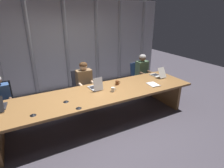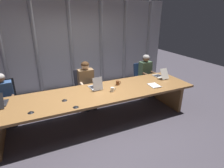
{
  "view_description": "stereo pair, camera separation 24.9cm",
  "coord_description": "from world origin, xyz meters",
  "px_view_note": "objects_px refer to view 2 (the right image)",
  "views": [
    {
      "loc": [
        -1.47,
        -3.32,
        2.36
      ],
      "look_at": [
        0.37,
        0.09,
        0.82
      ],
      "focal_mm": 29.34,
      "sensor_mm": 36.0,
      "label": 1
    },
    {
      "loc": [
        -1.25,
        -3.43,
        2.36
      ],
      "look_at": [
        0.37,
        0.09,
        0.82
      ],
      "focal_mm": 29.34,
      "sensor_mm": 36.0,
      "label": 2
    }
  ],
  "objects_px": {
    "conference_mic_middle": "(31,112)",
    "conference_mic_right_side": "(64,100)",
    "office_chair_center": "(143,82)",
    "person_left_mid": "(87,81)",
    "office_chair_left_end": "(8,105)",
    "spiral_notepad": "(154,85)",
    "person_center": "(147,72)",
    "conference_mic_left_side": "(76,106)",
    "office_chair_left_mid": "(85,91)",
    "laptop_left_mid": "(96,86)",
    "laptop_center": "(160,75)",
    "coffee_mug_far": "(112,89)",
    "coffee_mug_near": "(118,83)",
    "person_left_end": "(4,96)"
  },
  "relations": [
    {
      "from": "conference_mic_right_side",
      "to": "conference_mic_left_side",
      "type": "bearing_deg",
      "value": -69.89
    },
    {
      "from": "person_left_end",
      "to": "conference_mic_left_side",
      "type": "bearing_deg",
      "value": 38.96
    },
    {
      "from": "laptop_left_mid",
      "to": "laptop_center",
      "type": "xyz_separation_m",
      "value": [
        1.84,
        0.01,
        -0.0
      ]
    },
    {
      "from": "person_center",
      "to": "coffee_mug_far",
      "type": "distance_m",
      "value": 1.83
    },
    {
      "from": "office_chair_left_mid",
      "to": "conference_mic_middle",
      "type": "relative_size",
      "value": 8.36
    },
    {
      "from": "conference_mic_left_side",
      "to": "conference_mic_right_side",
      "type": "height_order",
      "value": "same"
    },
    {
      "from": "office_chair_center",
      "to": "coffee_mug_near",
      "type": "xyz_separation_m",
      "value": [
        -1.26,
        -0.79,
        0.44
      ]
    },
    {
      "from": "office_chair_left_mid",
      "to": "spiral_notepad",
      "type": "distance_m",
      "value": 1.87
    },
    {
      "from": "conference_mic_left_side",
      "to": "coffee_mug_far",
      "type": "bearing_deg",
      "value": 21.99
    },
    {
      "from": "conference_mic_right_side",
      "to": "coffee_mug_near",
      "type": "bearing_deg",
      "value": 13.08
    },
    {
      "from": "conference_mic_left_side",
      "to": "office_chair_left_end",
      "type": "bearing_deg",
      "value": 130.73
    },
    {
      "from": "conference_mic_left_side",
      "to": "spiral_notepad",
      "type": "xyz_separation_m",
      "value": [
        1.96,
        0.25,
        -0.01
      ]
    },
    {
      "from": "office_chair_center",
      "to": "coffee_mug_far",
      "type": "relative_size",
      "value": 7.16
    },
    {
      "from": "coffee_mug_far",
      "to": "spiral_notepad",
      "type": "bearing_deg",
      "value": -6.4
    },
    {
      "from": "coffee_mug_near",
      "to": "coffee_mug_far",
      "type": "xyz_separation_m",
      "value": [
        -0.28,
        -0.3,
        -0.0
      ]
    },
    {
      "from": "laptop_center",
      "to": "office_chair_left_end",
      "type": "bearing_deg",
      "value": 75.9
    },
    {
      "from": "person_center",
      "to": "spiral_notepad",
      "type": "height_order",
      "value": "person_center"
    },
    {
      "from": "person_left_end",
      "to": "conference_mic_left_side",
      "type": "xyz_separation_m",
      "value": [
        1.28,
        -1.32,
        0.09
      ]
    },
    {
      "from": "person_center",
      "to": "person_left_end",
      "type": "bearing_deg",
      "value": -93.02
    },
    {
      "from": "office_chair_left_mid",
      "to": "office_chair_center",
      "type": "height_order",
      "value": "office_chair_left_mid"
    },
    {
      "from": "coffee_mug_near",
      "to": "spiral_notepad",
      "type": "relative_size",
      "value": 0.4
    },
    {
      "from": "office_chair_center",
      "to": "conference_mic_left_side",
      "type": "height_order",
      "value": "office_chair_center"
    },
    {
      "from": "conference_mic_middle",
      "to": "person_left_mid",
      "type": "bearing_deg",
      "value": 40.6
    },
    {
      "from": "person_center",
      "to": "spiral_notepad",
      "type": "xyz_separation_m",
      "value": [
        -0.53,
        -1.06,
        0.06
      ]
    },
    {
      "from": "office_chair_left_end",
      "to": "conference_mic_left_side",
      "type": "xyz_separation_m",
      "value": [
        1.26,
        -1.47,
        0.4
      ]
    },
    {
      "from": "conference_mic_right_side",
      "to": "person_center",
      "type": "bearing_deg",
      "value": 19.96
    },
    {
      "from": "office_chair_center",
      "to": "coffee_mug_far",
      "type": "bearing_deg",
      "value": -61.54
    },
    {
      "from": "laptop_center",
      "to": "coffee_mug_far",
      "type": "xyz_separation_m",
      "value": [
        -1.56,
        -0.31,
        -0.0
      ]
    },
    {
      "from": "office_chair_left_mid",
      "to": "conference_mic_left_side",
      "type": "height_order",
      "value": "office_chair_left_mid"
    },
    {
      "from": "office_chair_left_end",
      "to": "spiral_notepad",
      "type": "relative_size",
      "value": 2.84
    },
    {
      "from": "coffee_mug_far",
      "to": "office_chair_left_mid",
      "type": "bearing_deg",
      "value": 106.37
    },
    {
      "from": "conference_mic_middle",
      "to": "spiral_notepad",
      "type": "relative_size",
      "value": 0.34
    },
    {
      "from": "laptop_center",
      "to": "office_chair_left_end",
      "type": "height_order",
      "value": "laptop_center"
    },
    {
      "from": "office_chair_left_mid",
      "to": "conference_mic_middle",
      "type": "distance_m",
      "value": 1.94
    },
    {
      "from": "laptop_center",
      "to": "spiral_notepad",
      "type": "height_order",
      "value": "laptop_center"
    },
    {
      "from": "office_chair_center",
      "to": "person_left_mid",
      "type": "height_order",
      "value": "person_left_mid"
    },
    {
      "from": "office_chair_center",
      "to": "coffee_mug_far",
      "type": "distance_m",
      "value": 1.94
    },
    {
      "from": "person_center",
      "to": "conference_mic_right_side",
      "type": "bearing_deg",
      "value": -73.04
    },
    {
      "from": "office_chair_left_mid",
      "to": "conference_mic_right_side",
      "type": "distance_m",
      "value": 1.38
    },
    {
      "from": "coffee_mug_near",
      "to": "spiral_notepad",
      "type": "bearing_deg",
      "value": -28.94
    },
    {
      "from": "person_left_end",
      "to": "spiral_notepad",
      "type": "height_order",
      "value": "person_left_end"
    },
    {
      "from": "spiral_notepad",
      "to": "office_chair_center",
      "type": "bearing_deg",
      "value": 71.88
    },
    {
      "from": "conference_mic_middle",
      "to": "conference_mic_right_side",
      "type": "xyz_separation_m",
      "value": [
        0.63,
        0.23,
        0.0
      ]
    },
    {
      "from": "office_chair_left_mid",
      "to": "conference_mic_middle",
      "type": "bearing_deg",
      "value": -49.07
    },
    {
      "from": "conference_mic_left_side",
      "to": "conference_mic_middle",
      "type": "height_order",
      "value": "same"
    },
    {
      "from": "person_left_end",
      "to": "conference_mic_middle",
      "type": "distance_m",
      "value": 1.29
    },
    {
      "from": "office_chair_left_end",
      "to": "person_left_end",
      "type": "bearing_deg",
      "value": -5.75
    },
    {
      "from": "office_chair_left_mid",
      "to": "laptop_left_mid",
      "type": "bearing_deg",
      "value": -0.77
    },
    {
      "from": "person_left_mid",
      "to": "person_left_end",
      "type": "bearing_deg",
      "value": -89.12
    },
    {
      "from": "laptop_center",
      "to": "office_chair_center",
      "type": "bearing_deg",
      "value": -1.4
    }
  ]
}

